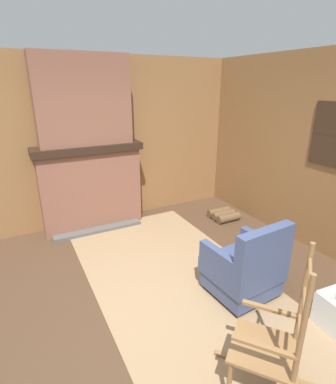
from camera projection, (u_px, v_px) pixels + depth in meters
name	position (u px, v px, depth m)	size (l,w,h in m)	color
ground_plane	(156.00, 319.00, 3.03)	(14.00, 14.00, 0.00)	#4C3523
wood_panel_wall_left	(84.00, 144.00, 4.77)	(0.06, 5.81, 2.69)	olive
fireplace_hearth	(91.00, 187.00, 4.81)	(0.59, 1.66, 1.37)	brown
chimney_breast	(83.00, 100.00, 4.36)	(0.33, 1.37, 1.30)	brown
area_rug	(175.00, 278.00, 3.67)	(3.62, 1.92, 0.01)	#997A56
armchair	(245.00, 269.00, 3.26)	(0.71, 0.74, 0.92)	#3D4C75
rocking_chair	(270.00, 352.00, 2.16)	(0.89, 0.82, 1.25)	olive
firewood_stack	(223.00, 215.00, 5.28)	(0.43, 0.43, 0.14)	brown
oil_lamp_vase	(58.00, 140.00, 4.40)	(0.09, 0.09, 0.26)	#B24C42
storage_case	(95.00, 139.00, 4.65)	(0.17, 0.22, 0.14)	gray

